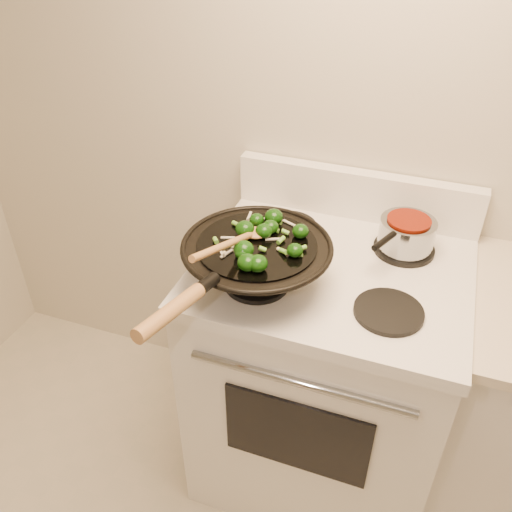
% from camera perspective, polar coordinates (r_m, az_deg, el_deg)
% --- Properties ---
extents(stove, '(0.78, 0.67, 1.08)m').
position_cam_1_polar(stove, '(1.88, 6.99, -12.09)').
color(stove, white).
rests_on(stove, ground).
extents(wok, '(0.40, 0.66, 0.19)m').
position_cam_1_polar(wok, '(1.44, -0.01, -0.57)').
color(wok, black).
rests_on(wok, stove).
extents(stirfry, '(0.25, 0.29, 0.05)m').
position_cam_1_polar(stirfry, '(1.40, 0.61, 1.78)').
color(stirfry, '#0E3408').
rests_on(stirfry, wok).
extents(wooden_spoon, '(0.09, 0.32, 0.12)m').
position_cam_1_polar(wooden_spoon, '(1.36, -1.93, 1.74)').
color(wooden_spoon, '#A47140').
rests_on(wooden_spoon, wok).
extents(saucepan, '(0.16, 0.25, 0.10)m').
position_cam_1_polar(saucepan, '(1.65, 15.55, 2.28)').
color(saucepan, gray).
rests_on(saucepan, stove).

